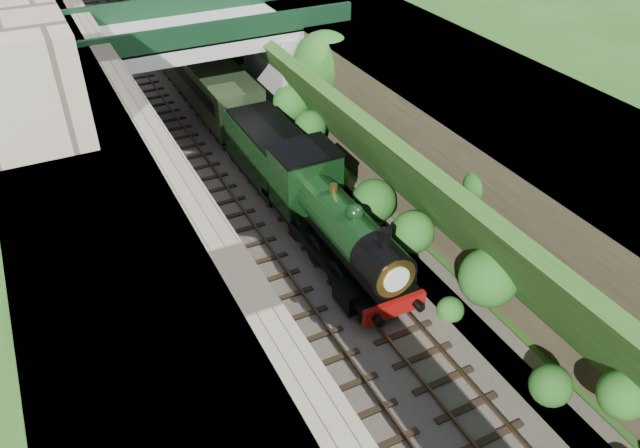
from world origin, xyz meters
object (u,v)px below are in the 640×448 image
(locomotive, at_px, (335,222))
(tree, at_px, (325,65))
(tender, at_px, (269,154))
(road_bridge, at_px, (212,61))

(locomotive, bearing_deg, tree, 65.21)
(locomotive, distance_m, tender, 7.37)
(locomotive, relative_size, tender, 1.70)
(road_bridge, bearing_deg, tree, -44.31)
(tree, bearing_deg, road_bridge, 135.69)
(road_bridge, relative_size, tree, 2.42)
(locomotive, height_order, tender, locomotive)
(road_bridge, bearing_deg, locomotive, -89.03)
(road_bridge, relative_size, locomotive, 1.56)
(tree, xyz_separation_m, tender, (-4.71, -2.84, -3.03))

